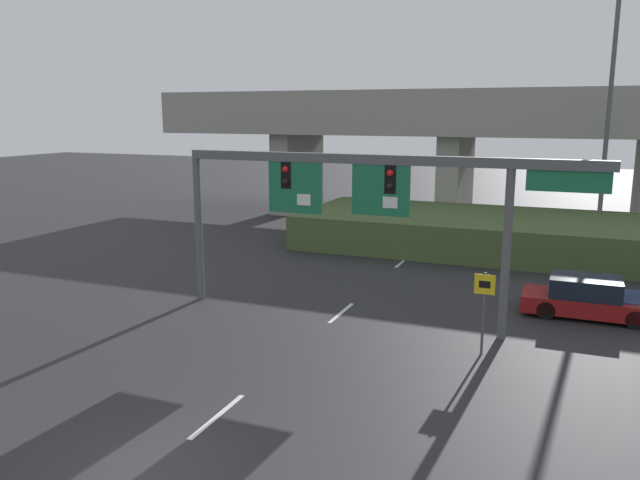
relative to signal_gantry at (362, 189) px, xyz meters
name	(u,v)px	position (x,y,z in m)	size (l,w,h in m)	color
ground_plane	(150,472)	(-0.89, -10.63, -4.63)	(160.00, 160.00, 0.00)	#262628
lane_markings	(376,284)	(-0.89, 4.71, -4.62)	(0.14, 27.89, 0.01)	silver
signal_gantry	(362,189)	(0.00, 0.00, 0.00)	(14.49, 0.44, 5.78)	#515456
speed_limit_sign	(484,302)	(4.39, -1.66, -2.97)	(0.60, 0.11, 2.54)	#4C4C4C
highway_light_pole_near	(612,77)	(7.96, 16.77, 4.34)	(0.70, 0.36, 17.18)	#515456
overpass_bridge	(458,130)	(-0.89, 22.47, 1.36)	(41.28, 8.19, 8.57)	gray
grass_embankment	(479,232)	(2.07, 13.53, -3.73)	(18.74, 8.47, 1.80)	#42562D
parked_sedan_near_right	(588,298)	(7.35, 3.44, -3.97)	(4.58, 1.93, 1.43)	maroon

